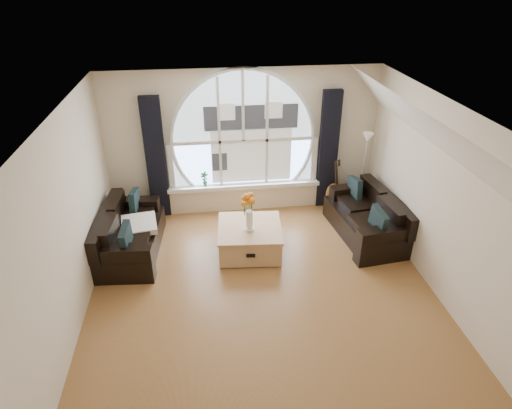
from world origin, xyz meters
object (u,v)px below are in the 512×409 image
object	(u,v)px
sofa_right	(367,216)
vase_flowers	(249,209)
floor_lamp	(363,174)
guitar	(335,183)
coffee_chest	(250,238)
sofa_left	(130,231)
potted_plant	(205,179)

from	to	relation	value
sofa_right	vase_flowers	size ratio (longest dim) A/B	2.52
floor_lamp	guitar	world-z (taller)	floor_lamp
sofa_right	vase_flowers	xyz separation A→B (m)	(-2.09, -0.30, 0.45)
floor_lamp	sofa_right	bearing A→B (deg)	-102.25
floor_lamp	guitar	bearing A→B (deg)	154.50
sofa_right	guitar	xyz separation A→B (m)	(-0.28, 1.06, 0.13)
coffee_chest	guitar	distance (m)	2.23
sofa_left	potted_plant	distance (m)	1.79
floor_lamp	potted_plant	distance (m)	2.98
sofa_right	coffee_chest	bearing A→B (deg)	179.12
sofa_left	guitar	world-z (taller)	guitar
sofa_left	coffee_chest	xyz separation A→B (m)	(1.96, -0.22, -0.15)
floor_lamp	potted_plant	bearing A→B (deg)	172.59
coffee_chest	potted_plant	size ratio (longest dim) A/B	3.62
floor_lamp	vase_flowers	bearing A→B (deg)	-153.33
sofa_right	floor_lamp	world-z (taller)	floor_lamp
guitar	potted_plant	bearing A→B (deg)	159.04
sofa_left	sofa_right	distance (m)	4.04
vase_flowers	guitar	world-z (taller)	vase_flowers
sofa_left	potted_plant	xyz separation A→B (m)	(1.27, 1.22, 0.29)
sofa_left	vase_flowers	distance (m)	2.02
vase_flowers	potted_plant	xyz separation A→B (m)	(-0.67, 1.53, -0.16)
vase_flowers	guitar	bearing A→B (deg)	36.86
sofa_right	potted_plant	distance (m)	3.04
sofa_right	floor_lamp	size ratio (longest dim) A/B	1.10
vase_flowers	guitar	size ratio (longest dim) A/B	0.66
vase_flowers	floor_lamp	xyz separation A→B (m)	(2.28, 1.14, -0.05)
vase_flowers	floor_lamp	size ratio (longest dim) A/B	0.44
coffee_chest	vase_flowers	world-z (taller)	vase_flowers
vase_flowers	floor_lamp	bearing A→B (deg)	26.67
vase_flowers	guitar	distance (m)	2.29
sofa_left	guitar	size ratio (longest dim) A/B	1.65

